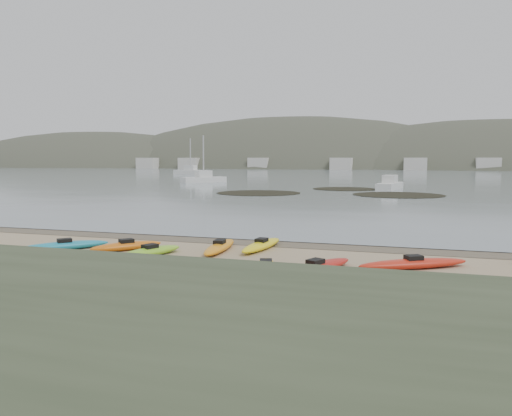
% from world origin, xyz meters
% --- Properties ---
extents(ground, '(600.00, 600.00, 0.00)m').
position_xyz_m(ground, '(0.00, 0.00, 0.00)').
color(ground, tan).
rests_on(ground, ground).
extents(wet_sand, '(60.00, 60.00, 0.00)m').
position_xyz_m(wet_sand, '(0.00, -0.30, 0.00)').
color(wet_sand, brown).
rests_on(wet_sand, ground).
extents(water, '(1200.00, 1200.00, 0.00)m').
position_xyz_m(water, '(0.00, 300.00, 0.01)').
color(water, slate).
rests_on(water, ground).
extents(kayaks, '(21.65, 10.08, 0.34)m').
position_xyz_m(kayaks, '(-0.41, -4.51, 0.17)').
color(kayaks, '#FFF915').
rests_on(kayaks, ground).
extents(kelp_mats, '(23.58, 18.45, 0.04)m').
position_xyz_m(kelp_mats, '(-1.41, 32.93, 0.03)').
color(kelp_mats, black).
rests_on(kelp_mats, water).
extents(moored_boats, '(92.16, 69.49, 1.16)m').
position_xyz_m(moored_boats, '(-0.98, 75.78, 0.53)').
color(moored_boats, silver).
rests_on(moored_boats, ground).
extents(far_hills, '(550.00, 135.00, 80.00)m').
position_xyz_m(far_hills, '(39.38, 193.97, -15.93)').
color(far_hills, '#384235').
rests_on(far_hills, ground).
extents(far_town, '(199.00, 5.00, 4.00)m').
position_xyz_m(far_town, '(6.00, 145.00, 2.00)').
color(far_town, beige).
rests_on(far_town, ground).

